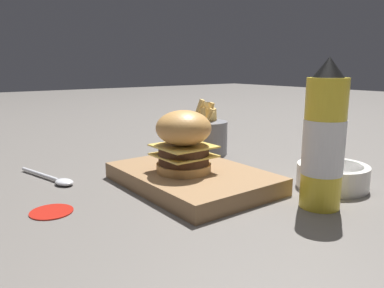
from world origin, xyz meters
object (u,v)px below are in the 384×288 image
at_px(ketchup_bottle, 324,141).
at_px(side_bowl, 332,175).
at_px(fries_basket, 207,137).
at_px(serving_board, 192,178).
at_px(burger, 184,141).
at_px(spoon, 56,179).

xyz_separation_m(ketchup_bottle, side_bowl, (-0.04, 0.10, -0.08)).
height_order(fries_basket, side_bowl, fries_basket).
distance_m(serving_board, burger, 0.08).
bearing_deg(side_bowl, serving_board, -128.95).
bearing_deg(spoon, fries_basket, 77.04).
bearing_deg(fries_basket, side_bowl, 2.64).
distance_m(side_bowl, spoon, 0.53).
xyz_separation_m(serving_board, fries_basket, (-0.19, 0.19, 0.03)).
distance_m(ketchup_bottle, side_bowl, 0.14).
bearing_deg(burger, spoon, -133.76).
bearing_deg(serving_board, ketchup_bottle, 25.31).
height_order(ketchup_bottle, side_bowl, ketchup_bottle).
bearing_deg(spoon, serving_board, 33.99).
height_order(burger, ketchup_bottle, ketchup_bottle).
xyz_separation_m(burger, side_bowl, (0.17, 0.22, -0.07)).
distance_m(burger, spoon, 0.26).
height_order(fries_basket, spoon, fries_basket).
height_order(burger, spoon, burger).
bearing_deg(burger, side_bowl, 52.96).
height_order(serving_board, burger, burger).
relative_size(serving_board, burger, 2.63).
distance_m(fries_basket, side_bowl, 0.35).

